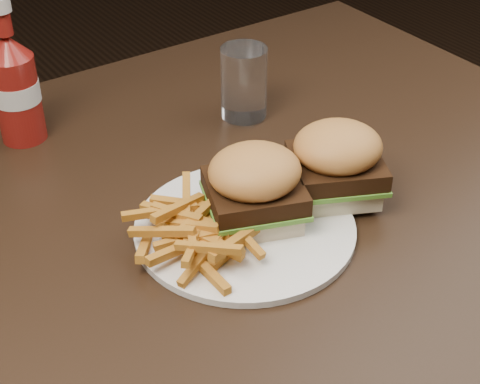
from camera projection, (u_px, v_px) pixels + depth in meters
dining_table at (179, 217)px, 0.91m from camera, size 1.20×0.80×0.04m
plate at (245, 228)px, 0.85m from camera, size 0.26×0.26×0.01m
sandwich_half_a at (254, 211)px, 0.85m from camera, size 0.12×0.12×0.02m
sandwich_half_b at (334, 185)px, 0.89m from camera, size 0.12×0.12×0.02m
fries_pile at (198, 225)px, 0.81m from camera, size 0.16×0.16×0.05m
ketchup_bottle at (18, 99)px, 0.99m from camera, size 0.07×0.07×0.12m
tumbler at (244, 82)px, 1.04m from camera, size 0.07×0.07×0.10m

